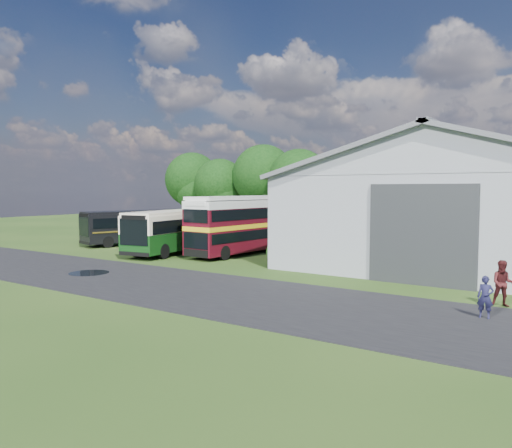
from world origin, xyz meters
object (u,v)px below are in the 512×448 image
Objects in this scene: storage_shed at (472,198)px; bus_maroon_double at (242,225)px; bus_dark_single at (144,226)px; bus_green_single at (183,229)px; visitor_a at (485,298)px; visitor_b at (503,284)px.

bus_maroon_double is at bearing -153.35° from storage_shed.
bus_dark_single is (-25.45, -6.42, -2.62)m from storage_shed.
bus_green_single is at bearing -160.16° from bus_maroon_double.
bus_maroon_double is 6.40× the size of visitor_a.
visitor_b reaches higher than visitor_a.
bus_dark_single is at bearing 153.50° from bus_green_single.
visitor_b is at bearing -19.43° from bus_maroon_double.
visitor_b is at bearing 1.30° from bus_dark_single.
visitor_b is (4.05, -14.74, -3.23)m from storage_shed.
visitor_a is 0.83× the size of visitor_b.
bus_maroon_double is (4.59, 1.39, 0.43)m from bus_green_single.
storage_shed reaches higher than bus_maroon_double.
storage_shed is 15.62m from visitor_b.
storage_shed is 13.29× the size of visitor_b.
visitor_a is (22.69, -8.55, -0.90)m from bus_green_single.
bus_dark_single reaches higher than visitor_b.
visitor_a is (18.11, -9.95, -1.34)m from bus_maroon_double.
bus_green_single is 7.52× the size of visitor_a.
bus_green_single is at bearing 152.90° from visitor_b.
visitor_a is at bearing -3.06° from bus_dark_single.
visitor_b is at bearing -74.65° from storage_shed.
visitor_b is (29.49, -8.32, -0.61)m from bus_dark_single.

